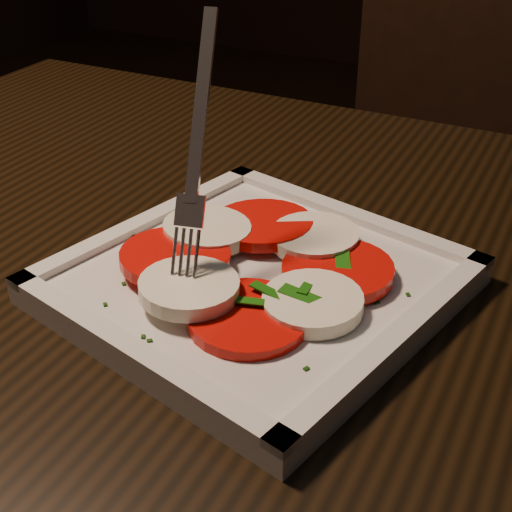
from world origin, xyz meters
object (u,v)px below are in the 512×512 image
(table, at_px, (348,447))
(plate, at_px, (256,284))
(chair, at_px, (451,176))
(fork, at_px, (202,136))

(table, height_order, plate, plate)
(chair, xyz_separation_m, plate, (0.01, -0.73, 0.22))
(chair, distance_m, fork, 0.80)
(table, distance_m, plate, 0.13)
(fork, bearing_deg, table, -22.01)
(chair, relative_size, fork, 6.18)
(table, height_order, chair, chair)
(table, xyz_separation_m, plate, (-0.08, 0.02, 0.11))
(table, distance_m, fork, 0.24)
(plate, distance_m, fork, 0.11)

